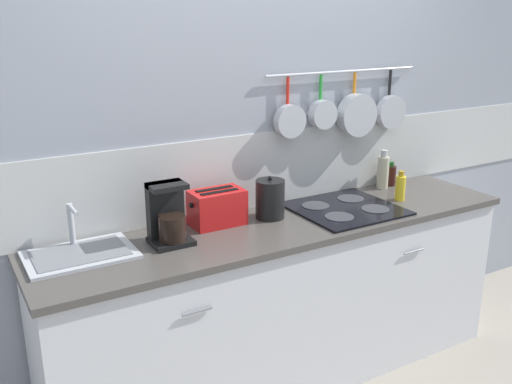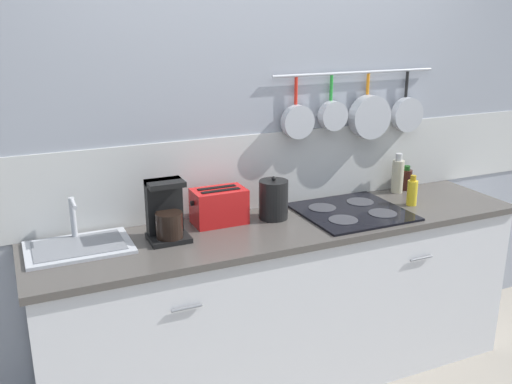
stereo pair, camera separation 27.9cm
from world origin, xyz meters
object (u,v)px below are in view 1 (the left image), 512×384
Objects in this scene: bottle_sesame_oil at (383,171)px; bottle_vinegar at (390,175)px; bottle_dish_soap at (400,187)px; coffee_maker at (168,218)px; kettle at (270,199)px; toaster at (217,207)px.

bottle_vinegar is at bearing 14.58° from bottle_sesame_oil.
bottle_dish_soap is 0.30m from bottle_vinegar.
coffee_maker is 1.68× the size of bottle_dish_soap.
bottle_vinegar is (1.55, 0.18, -0.05)m from coffee_maker.
bottle_sesame_oil reaches higher than bottle_vinegar.
bottle_sesame_oil is (0.08, 0.23, 0.03)m from bottle_dish_soap.
bottle_sesame_oil is (1.47, 0.16, -0.02)m from coffee_maker.
coffee_maker reaches higher than bottle_sesame_oil.
kettle is at bearing 4.96° from coffee_maker.
coffee_maker is at bearing -173.49° from bottle_vinegar.
kettle is at bearing 171.04° from bottle_dish_soap.
coffee_maker is 1.48m from bottle_sesame_oil.
bottle_dish_soap is (1.40, -0.08, -0.04)m from coffee_maker.
toaster is 1.66× the size of bottle_dish_soap.
bottle_sesame_oil is at bearing 71.84° from bottle_dish_soap.
bottle_dish_soap is 1.15× the size of bottle_vinegar.
kettle is (0.59, 0.05, -0.02)m from coffee_maker.
bottle_sesame_oil is at bearing -165.42° from bottle_vinegar.
bottle_sesame_oil is at bearing 6.05° from coffee_maker.
toaster is 1.25m from bottle_vinegar.
bottle_dish_soap reaches higher than bottle_vinegar.
kettle is 0.96× the size of bottle_sesame_oil.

